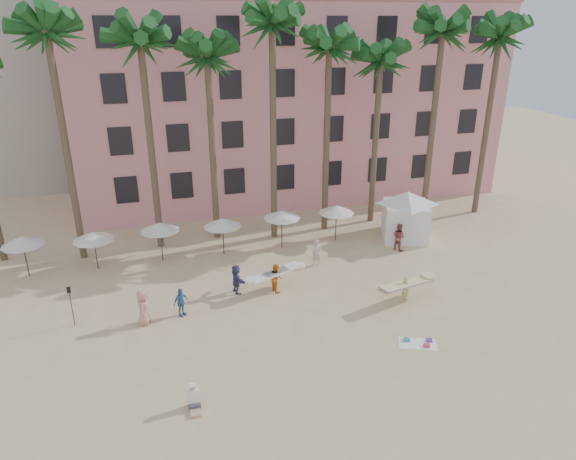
% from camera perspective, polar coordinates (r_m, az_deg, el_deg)
% --- Properties ---
extents(ground, '(120.00, 120.00, 0.00)m').
position_cam_1_polar(ground, '(24.31, 0.13, -14.45)').
color(ground, '#D1B789').
rests_on(ground, ground).
extents(pink_hotel, '(35.00, 14.00, 16.00)m').
position_cam_1_polar(pink_hotel, '(46.84, -0.33, 14.32)').
color(pink_hotel, '#DA8885').
rests_on(pink_hotel, ground).
extents(palm_row, '(44.40, 5.40, 16.30)m').
position_cam_1_polar(palm_row, '(34.25, -6.28, 19.58)').
color(palm_row, brown).
rests_on(palm_row, ground).
extents(umbrella_row, '(22.50, 2.70, 2.73)m').
position_cam_1_polar(umbrella_row, '(33.61, -10.67, 0.62)').
color(umbrella_row, '#332B23').
rests_on(umbrella_row, ground).
extents(cabana, '(5.75, 5.75, 3.50)m').
position_cam_1_polar(cabana, '(37.08, 12.99, 2.08)').
color(cabana, white).
rests_on(cabana, ground).
extents(beach_towel, '(2.05, 1.61, 0.14)m').
position_cam_1_polar(beach_towel, '(26.24, 14.30, -12.07)').
color(beach_towel, white).
rests_on(beach_towel, ground).
extents(carrier_yellow, '(3.57, 1.82, 1.56)m').
position_cam_1_polar(carrier_yellow, '(29.19, 12.97, -6.14)').
color(carrier_yellow, '#D6B578').
rests_on(carrier_yellow, ground).
extents(carrier_white, '(3.28, 1.68, 1.67)m').
position_cam_1_polar(carrier_white, '(29.54, -1.36, -5.18)').
color(carrier_white, orange).
rests_on(carrier_white, ground).
extents(beachgoers, '(17.71, 5.91, 1.91)m').
position_cam_1_polar(beachgoers, '(30.09, -2.13, -4.66)').
color(beachgoers, beige).
rests_on(beachgoers, ground).
extents(paddle, '(0.18, 0.04, 2.23)m').
position_cam_1_polar(paddle, '(28.32, -23.00, -7.28)').
color(paddle, black).
rests_on(paddle, ground).
extents(seated_man, '(0.49, 0.85, 1.11)m').
position_cam_1_polar(seated_man, '(22.06, -10.41, -18.12)').
color(seated_man, '#3F3F4C').
rests_on(seated_man, ground).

